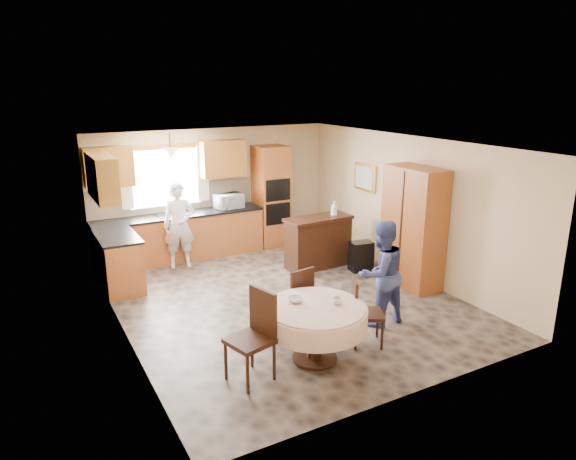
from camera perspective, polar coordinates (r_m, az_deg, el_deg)
The scene contains 36 objects.
floor at distance 8.37m, azimuth -0.47°, elevation -7.66°, with size 5.00×6.00×0.01m, color #6C5A4C.
ceiling at distance 7.71m, azimuth -0.51°, elevation 9.59°, with size 5.00×6.00×0.01m, color white.
wall_back at distance 10.62m, azimuth -8.20°, elevation 4.40°, with size 5.00×0.02×2.50m, color tan.
wall_front at distance 5.63m, azimuth 14.22°, elevation -6.60°, with size 5.00×0.02×2.50m, color tan.
wall_left at distance 7.17m, azimuth -18.40°, elevation -2.00°, with size 0.02×6.00×2.50m, color tan.
wall_right at distance 9.36m, azimuth 13.13°, elevation 2.56°, with size 0.02×6.00×2.50m, color tan.
window at distance 10.23m, azimuth -13.50°, elevation 5.68°, with size 1.40×0.03×1.10m, color white.
curtain_left at distance 10.01m, azimuth -17.59°, elevation 5.44°, with size 0.22×0.02×1.15m, color white.
curtain_right at distance 10.40m, azimuth -9.45°, elevation 6.35°, with size 0.22×0.02×1.15m, color white.
base_cab_back at distance 10.28m, azimuth -11.86°, elevation -0.83°, with size 3.30×0.60×0.88m, color #C96C35.
counter_back at distance 10.16m, azimuth -12.00°, elevation 1.65°, with size 3.30×0.64×0.04m, color black.
base_cab_left at distance 9.15m, azimuth -18.26°, elevation -3.44°, with size 0.60×1.20×0.88m, color #C96C35.
counter_left at distance 9.02m, azimuth -18.51°, elevation -0.68°, with size 0.64×1.20×0.04m, color black.
backsplash at distance 10.36m, azimuth -12.57°, elevation 3.50°, with size 3.30×0.02×0.55m, color beige.
wall_cab_left at distance 9.82m, azimuth -19.32°, elevation 6.64°, with size 0.85×0.33×0.72m, color #CB8932.
wall_cab_right at distance 10.41m, azimuth -7.24°, elevation 7.89°, with size 0.90×0.33×0.72m, color #CB8932.
wall_cab_side at distance 8.77m, azimuth -19.97°, elevation 5.53°, with size 0.33×1.20×0.72m, color #CB8932.
oven_tower at distance 10.83m, azimuth -1.87°, elevation 3.76°, with size 0.66×0.62×2.12m, color #C96C35.
oven_upper at distance 10.52m, azimuth -1.10°, elevation 4.45°, with size 0.56×0.01×0.45m, color black.
oven_lower at distance 10.63m, azimuth -1.09°, elevation 1.81°, with size 0.56×0.01×0.45m, color black.
pendant at distance 9.70m, azimuth -12.93°, elevation 8.27°, with size 0.36×0.36×0.18m, color beige.
sideboard at distance 9.66m, azimuth 3.37°, elevation -1.51°, with size 1.27×0.52×0.91m, color #361C0E.
space_heater at distance 9.59m, azimuth 8.11°, elevation -2.90°, with size 0.40×0.28×0.55m, color black.
cupboard at distance 8.89m, azimuth 13.73°, elevation 0.29°, with size 0.54×1.07×2.04m, color #C96C35.
dining_table at distance 6.44m, azimuth 3.03°, elevation -9.75°, with size 1.29×1.29×0.73m.
chair_left at distance 6.08m, azimuth -3.66°, elevation -11.13°, with size 0.57×0.57×1.08m.
chair_back at distance 7.19m, azimuth 1.09°, elevation -7.32°, with size 0.45×0.45×0.94m.
chair_right at distance 6.90m, azimuth 8.23°, elevation -8.62°, with size 0.54×0.54×0.92m.
framed_picture at distance 10.19m, azimuth 8.56°, elevation 5.80°, with size 0.06×0.64×0.53m.
microwave at distance 10.40m, azimuth -6.59°, elevation 3.19°, with size 0.53×0.36×0.30m, color silver.
person_sink at distance 9.77m, azimuth -12.01°, elevation 0.51°, with size 0.59×0.39×1.61m, color silver.
person_dining at distance 7.40m, azimuth 10.28°, elevation -4.77°, with size 0.75×0.58×1.54m, color #3A447E.
bowl_sideboard at distance 9.34m, azimuth 1.49°, elevation 0.96°, with size 0.21×0.21×0.05m, color #B2B2B2.
bottle_sideboard at distance 9.68m, azimuth 5.13°, elevation 2.28°, with size 0.13×0.13×0.33m, color silver.
cup_table at distance 6.42m, azimuth 5.49°, elevation -7.84°, with size 0.11×0.11×0.09m, color #B2B2B2.
bowl_table at distance 6.46m, azimuth 0.84°, elevation -7.75°, with size 0.19×0.19×0.06m, color #B2B2B2.
Camera 1 is at (-3.62, -6.75, 3.38)m, focal length 32.00 mm.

